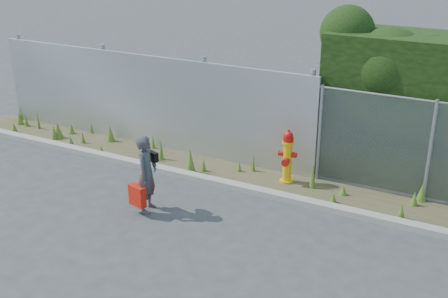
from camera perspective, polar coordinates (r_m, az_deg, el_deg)
The scene contains 8 objects.
ground at distance 9.87m, azimuth -2.28°, elevation -8.40°, with size 80.00×80.00×0.00m, color #39393C.
curb at distance 11.25m, azimuth 2.31°, elevation -4.04°, with size 16.00×0.22×0.12m, color gray.
weed_strip at distance 11.72m, azimuth 3.88°, elevation -2.61°, with size 16.00×1.35×0.55m.
corrugated_fence at distance 13.40m, azimuth -7.98°, elevation 4.88°, with size 8.50×0.21×2.30m.
fire_hydrant at distance 11.49m, azimuth 6.46°, elevation -0.86°, with size 0.39×0.35×1.16m.
woman at distance 10.33m, azimuth -7.85°, elevation -2.51°, with size 0.54×0.36×1.49m, color #0E5D5C.
red_tote_bag at distance 10.38m, azimuth -8.81°, elevation -4.72°, with size 0.36×0.13×0.47m.
black_shoulder_bag at distance 10.36m, azimuth -7.26°, elevation -0.73°, with size 0.23×0.10×0.18m.
Camera 1 is at (4.32, -7.35, 4.98)m, focal length 45.00 mm.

